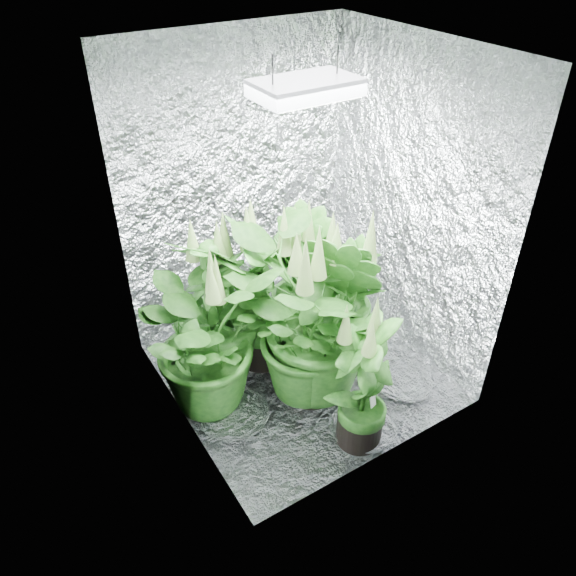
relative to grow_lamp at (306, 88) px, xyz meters
The scene contains 13 objects.
ground 1.83m from the grow_lamp, ahead, with size 1.60×1.60×0.00m, color silver.
walls 0.83m from the grow_lamp, ahead, with size 1.62×1.62×2.00m.
ceiling 0.17m from the grow_lamp, ahead, with size 1.60×1.60×0.01m, color silver.
grow_lamp is the anchor object (origin of this frame).
plant_a 1.47m from the grow_lamp, behind, with size 1.04×1.04×1.02m.
plant_b 1.33m from the grow_lamp, 120.77° to the left, with size 0.75×0.75×1.16m.
plant_c 1.37m from the grow_lamp, 59.00° to the left, with size 0.57×0.57×1.06m.
plant_d 1.43m from the grow_lamp, 144.96° to the left, with size 0.76×0.76×1.09m.
plant_e 1.29m from the grow_lamp, 104.04° to the right, with size 1.17×1.17×1.17m.
plant_f 1.53m from the grow_lamp, 91.92° to the right, with size 0.64×0.64×0.96m.
plant_g 1.31m from the grow_lamp, 23.77° to the right, with size 0.59×0.59×1.16m.
circulation_fan 1.84m from the grow_lamp, 43.30° to the left, with size 0.18×0.35×0.40m.
plant_label 1.67m from the grow_lamp, 87.12° to the right, with size 0.05×0.01×0.07m, color white.
Camera 1 is at (-1.51, -2.25, 2.58)m, focal length 35.00 mm.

